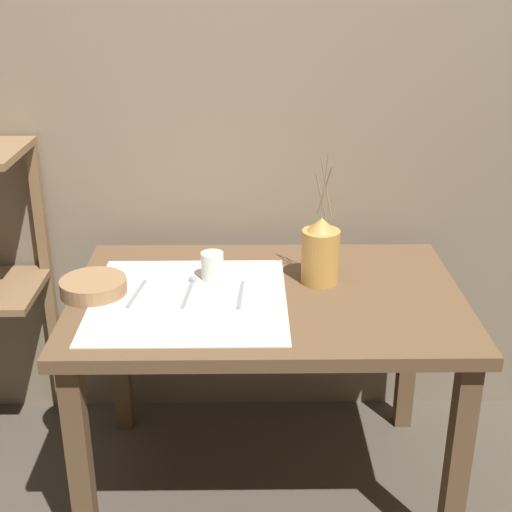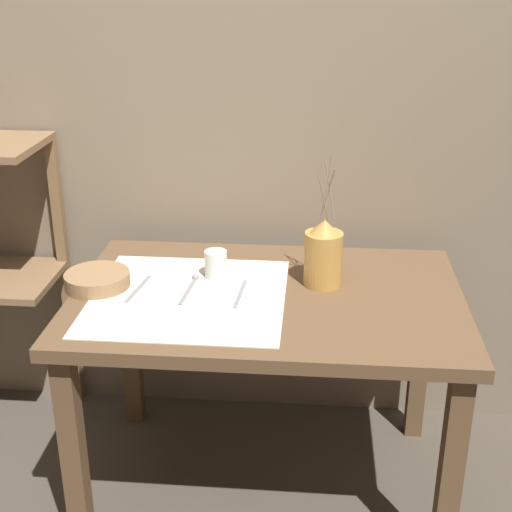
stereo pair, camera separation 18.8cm
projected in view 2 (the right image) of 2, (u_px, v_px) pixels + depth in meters
The scene contains 10 objects.
ground_plane at pixel (266, 482), 2.41m from camera, with size 12.00×12.00×0.00m, color #473F35.
stone_wall_back at pixel (279, 99), 2.41m from camera, with size 7.00×0.06×2.40m.
wooden_table at pixel (267, 321), 2.17m from camera, with size 1.17×0.78×0.71m.
linen_cloth at pixel (188, 296), 2.11m from camera, with size 0.57×0.57×0.00m.
pitcher_with_flowers at pixel (323, 255), 2.16m from camera, with size 0.12×0.12×0.41m.
wooden_bowl at pixel (97, 280), 2.17m from camera, with size 0.20×0.20×0.05m.
glass_tumbler_near at pixel (216, 264), 2.23m from camera, with size 0.07×0.07×0.09m.
fork_outer at pixel (138, 288), 2.16m from camera, with size 0.04×0.19×0.00m.
spoon_outer at pixel (193, 283), 2.19m from camera, with size 0.03×0.20×0.02m.
fork_inner at pixel (240, 294), 2.12m from camera, with size 0.02×0.19×0.00m.
Camera 2 is at (0.13, -1.92, 1.64)m, focal length 50.00 mm.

